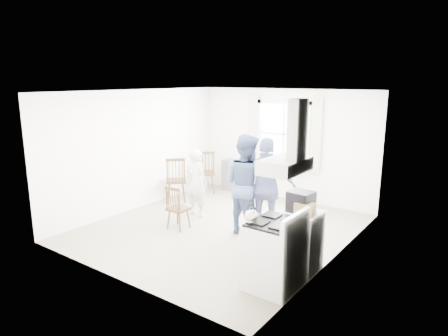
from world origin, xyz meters
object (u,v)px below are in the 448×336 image
(windsor_chair_a, at_px, (206,168))
(person_mid, at_px, (246,184))
(stereo_stack, at_px, (301,202))
(person_left, at_px, (197,182))
(windsor_chair_c, at_px, (176,175))
(low_cabinet, at_px, (302,241))
(gas_stove, at_px, (275,254))
(windsor_chair_b, at_px, (175,203))
(person_right, at_px, (267,188))

(windsor_chair_a, height_order, person_mid, person_mid)
(stereo_stack, bearing_deg, person_left, 161.48)
(windsor_chair_c, bearing_deg, stereo_stack, -19.72)
(low_cabinet, height_order, person_left, person_left)
(gas_stove, distance_m, person_left, 3.22)
(low_cabinet, height_order, person_mid, person_mid)
(person_left, bearing_deg, windsor_chair_b, 103.74)
(stereo_stack, xyz_separation_m, person_right, (-1.02, 0.77, -0.14))
(windsor_chair_c, distance_m, person_left, 1.05)
(stereo_stack, distance_m, windsor_chair_c, 4.01)
(person_right, bearing_deg, low_cabinet, 123.93)
(stereo_stack, height_order, person_right, person_right)
(person_right, bearing_deg, windsor_chair_b, 5.15)
(low_cabinet, distance_m, person_left, 3.00)
(low_cabinet, height_order, windsor_chair_c, windsor_chair_c)
(low_cabinet, xyz_separation_m, windsor_chair_b, (-2.63, 0.06, 0.08))
(stereo_stack, xyz_separation_m, windsor_chair_b, (-2.58, 0.05, -0.53))
(gas_stove, xyz_separation_m, person_right, (-1.00, 1.48, 0.43))
(low_cabinet, xyz_separation_m, person_right, (-1.07, 0.78, 0.46))
(windsor_chair_b, xyz_separation_m, person_left, (-0.20, 0.89, 0.19))
(gas_stove, distance_m, windsor_chair_b, 2.67)
(low_cabinet, distance_m, person_right, 1.40)
(windsor_chair_b, xyz_separation_m, windsor_chair_c, (-1.17, 1.30, 0.13))
(windsor_chair_a, height_order, windsor_chair_b, windsor_chair_a)
(person_mid, bearing_deg, stereo_stack, 162.38)
(low_cabinet, bearing_deg, person_right, 143.73)
(stereo_stack, bearing_deg, windsor_chair_c, 160.28)
(low_cabinet, xyz_separation_m, windsor_chair_a, (-3.70, 2.33, 0.22))
(windsor_chair_a, distance_m, person_right, 3.06)
(windsor_chair_a, relative_size, person_right, 0.60)
(person_left, relative_size, person_right, 0.78)
(windsor_chair_a, bearing_deg, windsor_chair_b, -64.79)
(stereo_stack, relative_size, windsor_chair_b, 0.43)
(stereo_stack, bearing_deg, windsor_chair_a, 147.57)
(gas_stove, relative_size, person_left, 0.78)
(windsor_chair_b, distance_m, person_mid, 1.39)
(person_left, bearing_deg, windsor_chair_a, -57.26)
(stereo_stack, bearing_deg, person_right, 142.90)
(person_left, bearing_deg, windsor_chair_c, -22.30)
(low_cabinet, relative_size, person_right, 0.49)
(gas_stove, bearing_deg, low_cabinet, 84.32)
(stereo_stack, xyz_separation_m, person_left, (-2.79, 0.93, -0.34))
(windsor_chair_c, bearing_deg, low_cabinet, -19.65)
(gas_stove, bearing_deg, person_mid, 134.49)
(low_cabinet, distance_m, windsor_chair_c, 4.04)
(low_cabinet, relative_size, windsor_chair_a, 0.82)
(windsor_chair_b, relative_size, windsor_chair_c, 0.81)
(windsor_chair_a, xyz_separation_m, windsor_chair_b, (1.07, -2.28, -0.14))
(low_cabinet, bearing_deg, windsor_chair_a, 147.77)
(person_mid, relative_size, person_right, 1.02)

